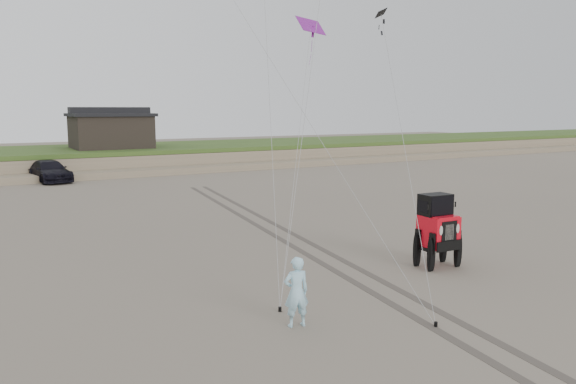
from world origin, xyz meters
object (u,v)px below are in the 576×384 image
at_px(jeep, 438,238).
at_px(man, 296,292).
at_px(cabin, 111,130).
at_px(truck_c, 50,171).

xyz_separation_m(jeep, man, (-6.36, -1.97, -0.10)).
bearing_deg(cabin, man, -96.76).
xyz_separation_m(cabin, jeep, (1.97, -35.10, -2.32)).
height_order(cabin, jeep, cabin).
height_order(cabin, truck_c, cabin).
distance_m(cabin, man, 37.41).
height_order(jeep, man, jeep).
distance_m(truck_c, jeep, 29.70).
relative_size(cabin, man, 3.91).
bearing_deg(jeep, man, -159.74).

